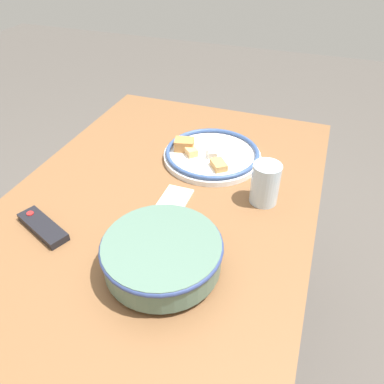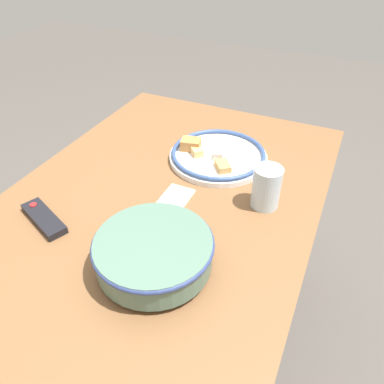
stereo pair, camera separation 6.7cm
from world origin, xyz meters
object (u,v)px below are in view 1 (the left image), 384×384
Objects in this scene: food_plate at (211,154)px; noodle_bowl at (162,254)px; drinking_glass at (265,184)px; tv_remote at (43,227)px.

noodle_bowl is at bearing -175.66° from food_plate.
food_plate is at bearing 51.73° from drinking_glass.
tv_remote is (-0.47, 0.31, -0.01)m from food_plate.
noodle_bowl is 0.37m from drinking_glass.
food_plate is 0.56m from tv_remote.
food_plate is 1.83× the size of tv_remote.
drinking_glass is at bearing -36.15° from tv_remote.
drinking_glass is at bearing -27.22° from noodle_bowl.
noodle_bowl is 2.26× the size of drinking_glass.
tv_remote is 1.44× the size of drinking_glass.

